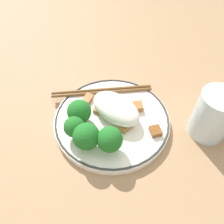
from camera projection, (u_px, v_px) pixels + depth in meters
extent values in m
plane|color=#9E7A56|center=(112.00, 122.00, 0.49)|extent=(3.00, 3.00, 0.00)
cylinder|color=white|center=(112.00, 120.00, 0.48)|extent=(0.25, 0.25, 0.02)
torus|color=#333333|center=(112.00, 118.00, 0.48)|extent=(0.25, 0.25, 0.00)
ellipsoid|color=white|center=(116.00, 109.00, 0.47)|extent=(0.12, 0.07, 0.04)
cylinder|color=#7FB756|center=(80.00, 119.00, 0.47)|extent=(0.02, 0.02, 0.01)
sphere|color=#1E6B23|center=(79.00, 112.00, 0.45)|extent=(0.05, 0.05, 0.05)
cylinder|color=#7FB756|center=(76.00, 133.00, 0.44)|extent=(0.02, 0.02, 0.01)
sphere|color=#1E6B23|center=(74.00, 127.00, 0.43)|extent=(0.04, 0.04, 0.04)
cylinder|color=#7FB756|center=(88.00, 144.00, 0.43)|extent=(0.02, 0.02, 0.02)
sphere|color=#1E6B23|center=(86.00, 136.00, 0.40)|extent=(0.05, 0.05, 0.05)
cylinder|color=#7FB756|center=(110.00, 147.00, 0.42)|extent=(0.01, 0.01, 0.02)
sphere|color=#1E6B23|center=(110.00, 139.00, 0.40)|extent=(0.05, 0.05, 0.05)
cube|color=#9E6633|center=(126.00, 126.00, 0.46)|extent=(0.02, 0.03, 0.01)
cube|color=#9E6633|center=(138.00, 107.00, 0.49)|extent=(0.03, 0.03, 0.01)
cube|color=brown|center=(88.00, 99.00, 0.51)|extent=(0.03, 0.03, 0.01)
cube|color=#995B28|center=(102.00, 108.00, 0.49)|extent=(0.03, 0.04, 0.01)
cube|color=brown|center=(155.00, 131.00, 0.45)|extent=(0.03, 0.03, 0.01)
cylinder|color=brown|center=(102.00, 90.00, 0.53)|extent=(0.16, 0.19, 0.01)
cylinder|color=brown|center=(102.00, 93.00, 0.52)|extent=(0.16, 0.19, 0.01)
cylinder|color=silver|center=(213.00, 115.00, 0.44)|extent=(0.08, 0.08, 0.11)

